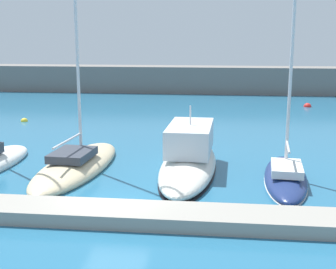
{
  "coord_description": "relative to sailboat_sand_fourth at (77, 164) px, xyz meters",
  "views": [
    {
      "loc": [
        4.08,
        -16.93,
        6.71
      ],
      "look_at": [
        1.49,
        5.89,
        1.73
      ],
      "focal_mm": 49.04,
      "sensor_mm": 36.0,
      "label": 1
    }
  ],
  "objects": [
    {
      "name": "mooring_buoy_yellow",
      "position": [
        -8.27,
        12.53,
        -0.32
      ],
      "size": [
        0.55,
        0.55,
        0.55
      ],
      "primitive_type": "sphere",
      "color": "yellow",
      "rests_on": "ground_plane"
    },
    {
      "name": "sailboat_sand_fourth",
      "position": [
        0.0,
        0.0,
        0.0
      ],
      "size": [
        3.48,
        9.53,
        16.97
      ],
      "rotation": [
        0.0,
        0.0,
        1.5
      ],
      "color": "beige",
      "rests_on": "ground_plane"
    },
    {
      "name": "breakwater_seawall",
      "position": [
        3.05,
        32.92,
        1.22
      ],
      "size": [
        108.0,
        3.8,
        3.09
      ],
      "primitive_type": "cube",
      "color": "slate",
      "rests_on": "ground_plane"
    },
    {
      "name": "motorboat_ivory_fifth",
      "position": [
        5.67,
        0.56,
        0.33
      ],
      "size": [
        3.03,
        9.84,
        3.59
      ],
      "rotation": [
        0.0,
        0.0,
        1.54
      ],
      "color": "silver",
      "rests_on": "ground_plane"
    },
    {
      "name": "ground_plane",
      "position": [
        3.05,
        -4.84,
        -0.32
      ],
      "size": [
        120.0,
        120.0,
        0.0
      ],
      "primitive_type": "plane",
      "color": "#236084"
    },
    {
      "name": "mooring_buoy_red",
      "position": [
        15.5,
        22.85,
        -0.32
      ],
      "size": [
        0.73,
        0.73,
        0.73
      ],
      "primitive_type": "sphere",
      "color": "red",
      "rests_on": "ground_plane"
    },
    {
      "name": "sailboat_navy_sixth",
      "position": [
        10.3,
        -0.67,
        -0.01
      ],
      "size": [
        2.62,
        7.35,
        13.69
      ],
      "rotation": [
        0.0,
        0.0,
        1.48
      ],
      "color": "navy",
      "rests_on": "ground_plane"
    },
    {
      "name": "dock_pier",
      "position": [
        3.05,
        -6.21,
        -0.06
      ],
      "size": [
        42.59,
        1.87,
        0.52
      ],
      "primitive_type": "cube",
      "color": "gray",
      "rests_on": "ground_plane"
    }
  ]
}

